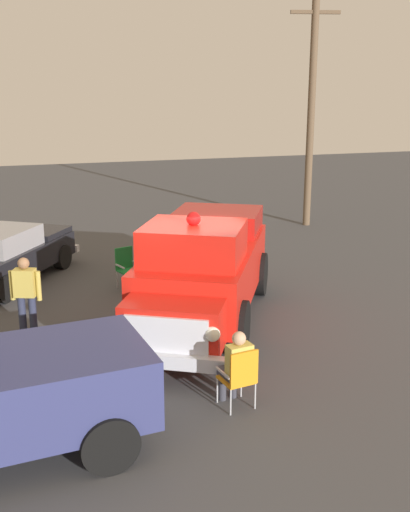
{
  "coord_description": "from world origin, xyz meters",
  "views": [
    {
      "loc": [
        3.35,
        11.58,
        4.91
      ],
      "look_at": [
        -0.57,
        -0.54,
        1.39
      ],
      "focal_mm": 43.11,
      "sensor_mm": 36.0,
      "label": 1
    }
  ],
  "objects": [
    {
      "name": "ground_plane",
      "position": [
        0.0,
        0.0,
        0.0
      ],
      "size": [
        60.0,
        60.0,
        0.0
      ],
      "primitive_type": "plane",
      "color": "#424244"
    },
    {
      "name": "vintage_fire_truck",
      "position": [
        -0.45,
        -0.34,
        1.2
      ],
      "size": [
        4.8,
        6.25,
        2.59
      ],
      "color": "black",
      "rests_on": "ground"
    },
    {
      "name": "classic_hot_rod",
      "position": [
        3.54,
        -4.58,
        0.75
      ],
      "size": [
        3.93,
        4.66,
        1.46
      ],
      "color": "black",
      "rests_on": "ground"
    },
    {
      "name": "lawn_chair_near_truck",
      "position": [
        0.16,
        3.47,
        0.59
      ],
      "size": [
        0.58,
        0.57,
        1.02
      ],
      "color": "#B7BABF",
      "rests_on": "ground"
    },
    {
      "name": "lawn_chair_by_car",
      "position": [
        0.68,
        -3.13,
        0.59
      ],
      "size": [
        0.63,
        0.62,
        1.02
      ],
      "color": "#B7BABF",
      "rests_on": "ground"
    },
    {
      "name": "spectator_seated",
      "position": [
        0.18,
        3.34,
        0.7
      ],
      "size": [
        0.45,
        0.58,
        1.29
      ],
      "color": "#383842",
      "rests_on": "ground"
    },
    {
      "name": "spectator_standing",
      "position": [
        3.19,
        -0.54,
        0.96
      ],
      "size": [
        0.63,
        0.4,
        1.68
      ],
      "color": "#2D334C",
      "rests_on": "ground"
    },
    {
      "name": "utility_pole",
      "position": [
        -7.0,
        -8.32,
        4.12
      ],
      "size": [
        1.68,
        0.52,
        7.94
      ],
      "color": "brown",
      "rests_on": "ground"
    }
  ]
}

